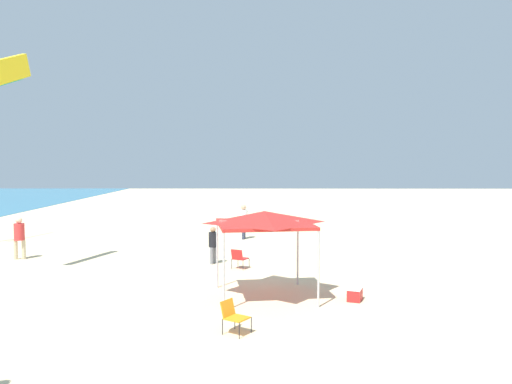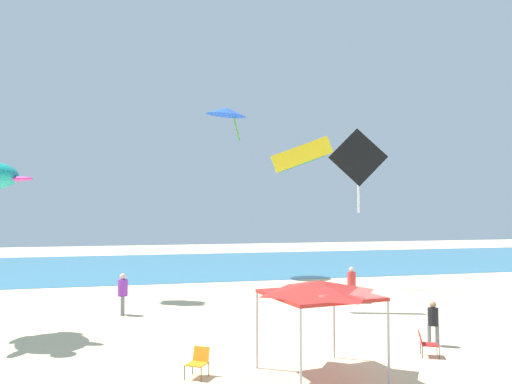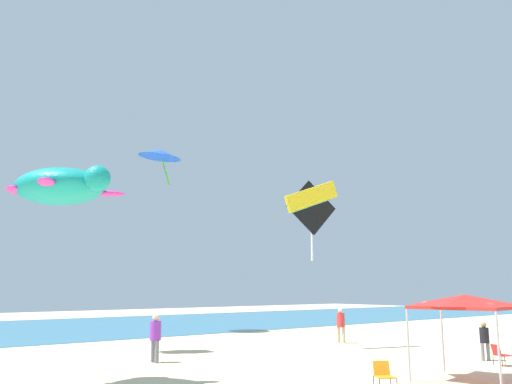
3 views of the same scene
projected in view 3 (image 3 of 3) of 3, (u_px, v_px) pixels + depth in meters
ground at (478, 379)px, 18.03m from camera, size 120.00×120.00×0.10m
ocean_strip at (91, 326)px, 41.84m from camera, size 120.00×23.39×0.02m
canopy_tent at (465, 302)px, 17.82m from camera, size 3.22×3.28×2.76m
folding_chair_near_cooler at (500, 353)px, 20.82m from camera, size 0.79×0.74×0.82m
folding_chair_right_of_tent at (383, 374)px, 15.92m from camera, size 0.78×0.81×0.82m
person_beachcomber at (484, 338)px, 22.41m from camera, size 0.40×0.37×1.57m
person_far_stroller at (155, 334)px, 21.88m from camera, size 0.45×0.51×1.91m
person_near_umbrella at (341, 323)px, 29.51m from camera, size 0.44×0.49×1.86m
kite_parafoil_yellow at (311, 197)px, 27.99m from camera, size 3.06×1.00×1.87m
kite_diamond_black at (311, 210)px, 36.03m from camera, size 3.69×1.07×5.43m
kite_delta_blue at (160, 153)px, 38.48m from camera, size 4.35×4.36×2.57m
kite_turtle_teal at (61, 187)px, 17.31m from camera, size 3.67×3.97×1.17m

